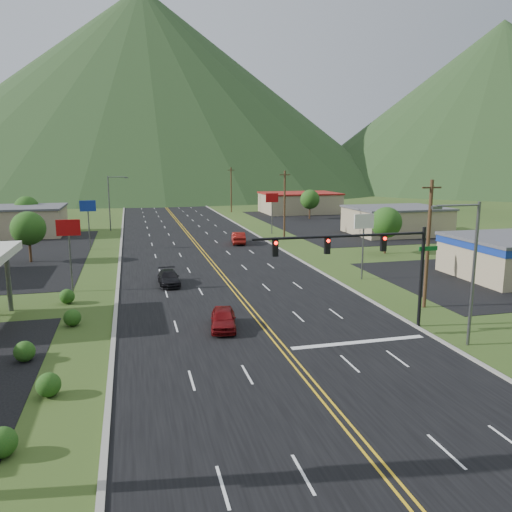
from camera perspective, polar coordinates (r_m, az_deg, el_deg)
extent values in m
plane|color=#273E16|center=(21.17, 13.67, -22.02)|extent=(500.00, 500.00, 0.00)
cube|color=black|center=(21.17, 13.67, -22.02)|extent=(20.00, 460.00, 0.04)
cube|color=gray|center=(19.34, -17.37, -25.75)|extent=(0.30, 460.00, 0.14)
cylinder|color=black|center=(36.15, 18.37, -2.34)|extent=(0.24, 0.24, 7.00)
cylinder|color=black|center=(32.76, 9.79, 2.26)|extent=(12.00, 0.18, 0.18)
cube|color=#0C591E|center=(35.99, 19.09, 0.81)|extent=(1.40, 0.06, 0.30)
cube|color=black|center=(34.17, 14.36, 1.41)|extent=(0.35, 0.28, 1.05)
sphere|color=#FF0C05|center=(33.96, 14.53, 1.95)|extent=(0.22, 0.22, 0.22)
cube|color=black|center=(32.46, 8.14, 1.16)|extent=(0.35, 0.28, 1.05)
sphere|color=#FF0C05|center=(32.24, 8.28, 1.72)|extent=(0.22, 0.22, 0.22)
cube|color=black|center=(31.31, 2.20, 0.91)|extent=(0.35, 0.28, 1.05)
sphere|color=#FF0C05|center=(31.08, 2.30, 1.49)|extent=(0.22, 0.22, 0.22)
cylinder|color=#59595E|center=(33.33, 23.59, -2.02)|extent=(0.20, 0.20, 9.00)
cylinder|color=#59595E|center=(31.85, 22.12, 5.38)|extent=(2.88, 0.12, 0.12)
cube|color=#59595E|center=(31.03, 19.95, 5.21)|extent=(0.60, 0.25, 0.18)
cylinder|color=#59595E|center=(85.92, -16.42, 5.77)|extent=(0.20, 0.20, 9.00)
cylinder|color=#59595E|center=(85.64, -15.61, 8.68)|extent=(2.88, 0.12, 0.12)
cube|color=#59595E|center=(85.63, -14.63, 8.66)|extent=(0.60, 0.25, 0.18)
cylinder|color=#59595E|center=(42.56, -26.46, -2.38)|extent=(0.36, 0.36, 5.00)
cube|color=tan|center=(86.28, -27.07, 3.44)|extent=(18.00, 11.00, 4.20)
cube|color=#4C4C51|center=(86.06, -27.20, 4.93)|extent=(18.40, 11.40, 0.30)
cube|color=tan|center=(82.03, 15.71, 3.83)|extent=(14.00, 11.00, 4.00)
cube|color=#4C4C51|center=(81.81, 15.79, 5.32)|extent=(14.40, 11.40, 0.30)
cube|color=tan|center=(112.17, 4.99, 6.01)|extent=(16.00, 12.00, 4.20)
cube|color=maroon|center=(112.01, 5.01, 7.16)|extent=(16.40, 12.40, 0.30)
cylinder|color=#59595E|center=(46.74, -20.41, -0.83)|extent=(0.16, 0.16, 5.00)
cube|color=#A1090C|center=(46.24, -20.67, 3.05)|extent=(2.00, 0.18, 1.40)
cylinder|color=#59595E|center=(68.37, -18.52, 2.78)|extent=(0.16, 0.16, 5.00)
cube|color=navy|center=(68.03, -18.68, 5.45)|extent=(2.00, 0.18, 1.40)
cylinder|color=#59595E|center=(49.50, 12.09, 0.23)|extent=(0.16, 0.16, 5.00)
cube|color=white|center=(49.03, 12.24, 3.91)|extent=(2.00, 0.18, 1.40)
cylinder|color=#59595E|center=(79.14, 1.83, 4.35)|extent=(0.16, 0.16, 5.00)
cube|color=#A1090C|center=(78.85, 1.84, 6.66)|extent=(2.00, 0.18, 1.40)
cylinder|color=#382314|center=(62.41, -24.41, 0.72)|extent=(0.30, 0.30, 3.00)
sphere|color=#1B4D16|center=(62.08, -24.58, 2.90)|extent=(3.84, 3.84, 3.84)
cylinder|color=#382314|center=(89.63, -24.62, 3.49)|extent=(0.30, 0.30, 3.00)
sphere|color=#1B4D16|center=(89.40, -24.74, 5.01)|extent=(3.84, 3.84, 3.84)
cylinder|color=#382314|center=(64.28, 14.56, 1.61)|extent=(0.30, 0.30, 3.00)
sphere|color=#1B4D16|center=(63.95, 14.66, 3.73)|extent=(3.84, 3.84, 3.84)
cylinder|color=#382314|center=(100.31, 6.15, 5.08)|extent=(0.30, 0.30, 3.00)
sphere|color=#1B4D16|center=(100.10, 6.18, 6.45)|extent=(3.84, 3.84, 3.84)
cylinder|color=#382314|center=(40.78, 19.05, 1.21)|extent=(0.28, 0.28, 10.00)
cube|color=#382314|center=(40.32, 19.44, 7.39)|extent=(1.60, 0.12, 0.12)
cylinder|color=#382314|center=(74.28, 3.28, 5.85)|extent=(0.28, 0.28, 10.00)
cube|color=#382314|center=(74.03, 3.32, 9.25)|extent=(1.60, 0.12, 0.12)
cylinder|color=#382314|center=(112.98, -2.86, 7.55)|extent=(0.28, 0.28, 10.00)
cube|color=#382314|center=(112.81, -2.88, 9.78)|extent=(1.60, 0.12, 0.12)
cylinder|color=#382314|center=(152.35, -5.86, 8.34)|extent=(0.28, 0.28, 10.00)
cube|color=#382314|center=(152.23, -5.90, 9.99)|extent=(1.60, 0.12, 0.12)
cone|color=#253D1B|center=(237.79, -12.61, 18.07)|extent=(220.00, 220.00, 85.00)
cone|color=#253D1B|center=(248.70, 25.87, 15.20)|extent=(180.00, 180.00, 70.00)
imported|color=maroon|center=(34.51, -3.76, -7.21)|extent=(2.37, 4.43, 1.43)
imported|color=black|center=(47.07, -9.93, -2.52)|extent=(1.94, 4.58, 1.32)
imported|color=maroon|center=(69.65, -2.03, 2.07)|extent=(2.43, 5.16, 1.64)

